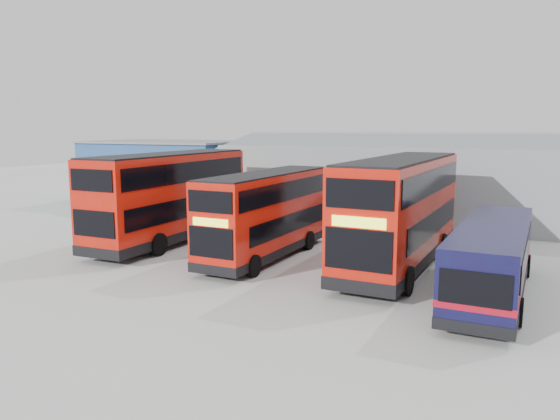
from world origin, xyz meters
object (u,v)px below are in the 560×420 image
object	(u,v)px
double_decker_centre	(267,216)
maintenance_shed	(452,181)
double_decker_right	(401,214)
single_decker_blue	(491,261)
office_block	(169,172)
double_decker_left	(170,198)
panel_van	(119,193)

from	to	relation	value
double_decker_centre	maintenance_shed	bearing A→B (deg)	69.17
maintenance_shed	double_decker_right	size ratio (longest dim) A/B	2.58
double_decker_centre	double_decker_right	size ratio (longest dim) A/B	0.84
double_decker_right	double_decker_centre	bearing A→B (deg)	-170.49
single_decker_blue	office_block	bearing A→B (deg)	-29.40
maintenance_shed	double_decker_centre	world-z (taller)	maintenance_shed
double_decker_left	panel_van	bearing A→B (deg)	-36.82
office_block	panel_van	world-z (taller)	office_block
maintenance_shed	double_decker_left	size ratio (longest dim) A/B	2.63
maintenance_shed	single_decker_blue	xyz separation A→B (m)	(3.50, -17.79, -1.23)
double_decker_centre	double_decker_right	distance (m)	6.31
office_block	single_decker_blue	bearing A→B (deg)	-31.76
double_decker_right	single_decker_blue	size ratio (longest dim) A/B	1.15
double_decker_left	double_decker_right	world-z (taller)	double_decker_right
maintenance_shed	panel_van	world-z (taller)	maintenance_shed
double_decker_left	panel_van	distance (m)	13.36
double_decker_centre	double_decker_left	bearing A→B (deg)	173.50
maintenance_shed	double_decker_centre	xyz separation A→B (m)	(-6.76, -15.53, -0.55)
double_decker_left	panel_van	xyz separation A→B (m)	(-10.50, 8.18, -1.11)
double_decker_right	maintenance_shed	bearing A→B (deg)	91.05
double_decker_right	single_decker_blue	world-z (taller)	double_decker_right
office_block	double_decker_centre	xyz separation A→B (m)	(15.24, -13.52, -0.52)
office_block	double_decker_left	size ratio (longest dim) A/B	1.06
panel_van	maintenance_shed	bearing A→B (deg)	15.99
office_block	double_decker_centre	bearing A→B (deg)	-41.57
single_decker_blue	double_decker_left	bearing A→B (deg)	-8.86
double_decker_right	panel_van	distance (m)	24.59
double_decker_centre	panel_van	xyz separation A→B (m)	(-16.80, 9.20, -0.74)
double_decker_left	double_decker_centre	bearing A→B (deg)	171.89
single_decker_blue	panel_van	xyz separation A→B (m)	(-27.06, 11.46, -0.05)
office_block	double_decker_right	xyz separation A→B (m)	(21.50, -12.80, -0.12)
single_decker_blue	panel_van	bearing A→B (deg)	-20.60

